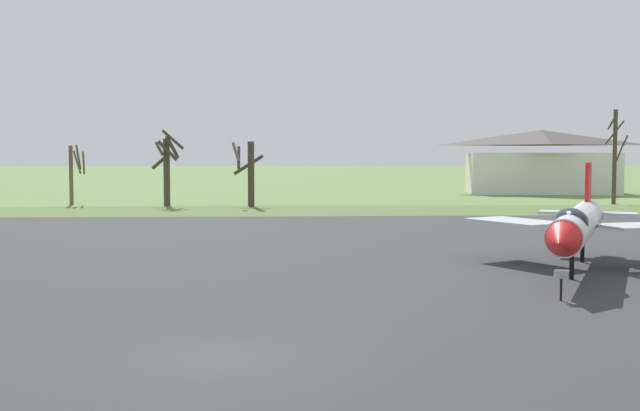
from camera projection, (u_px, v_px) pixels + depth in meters
The scene contains 10 objects.
ground_plane at pixel (220, 360), 18.27m from camera, with size 600.00×600.00×0.00m, color #607F42.
asphalt_apron at pixel (248, 265), 33.63m from camera, with size 79.72×51.37×0.05m, color #333335.
grass_verge_strip at pixel (264, 211), 65.21m from camera, with size 139.72×12.00×0.06m, color #516936.
jet_fighter_rear_center at pixel (577, 224), 31.54m from camera, with size 9.19×13.18×4.38m.
info_placard_rear_center at pixel (561, 282), 25.29m from camera, with size 0.49×0.34×1.08m.
bare_tree_left_of_center at pixel (74, 171), 73.89m from camera, with size 1.66×2.41×5.66m.
bare_tree_center at pixel (167, 165), 71.88m from camera, with size 3.13×3.14×6.96m.
bare_tree_right_of_center at pixel (249, 170), 70.45m from camera, with size 2.91×3.46×5.88m.
bare_tree_far_right at pixel (615, 154), 74.43m from camera, with size 1.79×2.29×8.97m.
visitor_building at pixel (540, 163), 96.10m from camera, with size 19.51×13.44×7.70m.
Camera 1 is at (1.47, -18.09, 4.77)m, focal length 44.18 mm.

